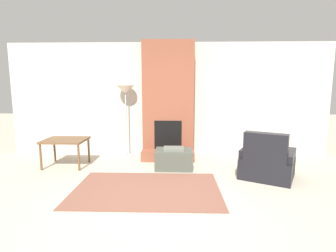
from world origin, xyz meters
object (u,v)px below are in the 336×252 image
object	(u,v)px
ottoman	(174,159)
floor_lamp_left	(125,94)
armchair	(267,164)
side_table	(65,142)

from	to	relation	value
ottoman	floor_lamp_left	xyz separation A→B (m)	(-1.10, 0.90, 1.24)
armchair	floor_lamp_left	bearing A→B (deg)	0.77
ottoman	side_table	world-z (taller)	side_table
ottoman	armchair	xyz separation A→B (m)	(1.64, -0.51, 0.06)
ottoman	floor_lamp_left	bearing A→B (deg)	140.66
armchair	floor_lamp_left	xyz separation A→B (m)	(-2.74, 1.41, 1.18)
ottoman	side_table	xyz separation A→B (m)	(-2.19, 0.09, 0.30)
armchair	floor_lamp_left	size ratio (longest dim) A/B	0.70
ottoman	floor_lamp_left	world-z (taller)	floor_lamp_left
armchair	side_table	bearing A→B (deg)	19.13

